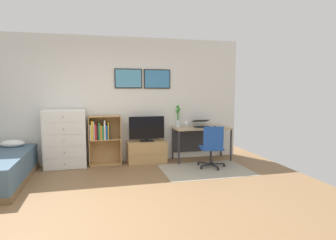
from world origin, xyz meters
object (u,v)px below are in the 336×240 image
(desk, at_px, (200,133))
(computer_mouse, at_px, (215,127))
(wine_glass, at_px, (186,122))
(tv_stand, at_px, (147,152))
(office_chair, at_px, (212,146))
(laptop, at_px, (202,124))
(bamboo_vase, at_px, (178,117))
(bookshelf, at_px, (103,136))
(dresser, at_px, (65,139))
(television, at_px, (147,129))

(desk, distance_m, computer_mouse, 0.36)
(computer_mouse, bearing_deg, wine_glass, -176.31)
(tv_stand, xyz_separation_m, office_chair, (1.19, -0.78, 0.22))
(laptop, relative_size, bamboo_vase, 0.84)
(bamboo_vase, bearing_deg, wine_glass, -70.18)
(bookshelf, bearing_deg, laptop, -1.51)
(dresser, bearing_deg, computer_mouse, -2.20)
(television, relative_size, wine_glass, 4.25)
(laptop, height_order, wine_glass, wine_glass)
(computer_mouse, bearing_deg, office_chair, -117.41)
(tv_stand, relative_size, office_chair, 0.97)
(dresser, xyz_separation_m, computer_mouse, (3.19, -0.12, 0.17))
(television, xyz_separation_m, office_chair, (1.19, -0.76, -0.28))
(bamboo_vase, bearing_deg, bookshelf, -178.14)
(tv_stand, bearing_deg, computer_mouse, -5.15)
(wine_glass, bearing_deg, laptop, 22.73)
(bookshelf, height_order, wine_glass, bookshelf)
(bookshelf, xyz_separation_m, laptop, (2.19, -0.06, 0.19))
(tv_stand, height_order, wine_glass, wine_glass)
(office_chair, relative_size, wine_glass, 4.78)
(bookshelf, relative_size, tv_stand, 1.24)
(tv_stand, xyz_separation_m, bamboo_vase, (0.73, 0.11, 0.73))
(tv_stand, xyz_separation_m, computer_mouse, (1.52, -0.14, 0.52))
(desk, relative_size, bamboo_vase, 2.55)
(dresser, relative_size, office_chair, 1.37)
(bookshelf, distance_m, television, 0.94)
(desk, height_order, wine_glass, wine_glass)
(dresser, distance_m, desk, 2.89)
(computer_mouse, xyz_separation_m, wine_glass, (-0.69, -0.04, 0.12))
(tv_stand, height_order, desk, desk)
(tv_stand, distance_m, television, 0.50)
(computer_mouse, relative_size, bamboo_vase, 0.21)
(office_chair, bearing_deg, tv_stand, 156.36)
(dresser, distance_m, office_chair, 2.96)
(dresser, relative_size, bamboo_vase, 2.39)
(tv_stand, bearing_deg, office_chair, -33.27)
(dresser, distance_m, bookshelf, 0.74)
(office_chair, relative_size, bamboo_vase, 1.75)
(bamboo_vase, bearing_deg, television, -170.14)
(tv_stand, relative_size, bamboo_vase, 1.70)
(bookshelf, xyz_separation_m, desk, (2.15, -0.06, -0.01))
(television, distance_m, desk, 1.23)
(laptop, relative_size, wine_glass, 2.29)
(dresser, distance_m, tv_stand, 1.70)
(office_chair, distance_m, wine_glass, 0.81)
(desk, relative_size, office_chair, 1.46)
(tv_stand, distance_m, computer_mouse, 1.62)
(tv_stand, bearing_deg, television, -90.00)
(television, height_order, computer_mouse, television)
(computer_mouse, distance_m, wine_glass, 0.70)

